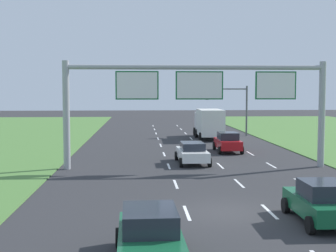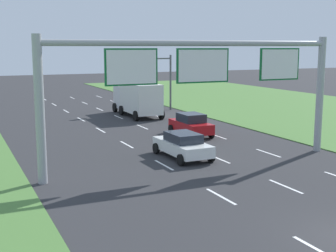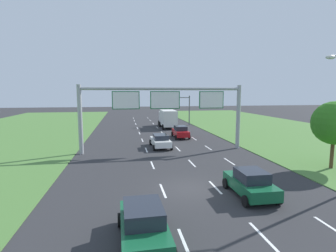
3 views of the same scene
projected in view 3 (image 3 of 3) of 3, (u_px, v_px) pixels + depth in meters
The scene contains 12 objects.
ground_plane at pixel (190, 189), 16.97m from camera, with size 200.00×200.00×0.00m, color #2D2D30.
lane_dashes_inner_left at pixel (144, 145), 31.34m from camera, with size 0.14×68.40×0.01m.
lane_dashes_inner_right at pixel (173, 144), 31.93m from camera, with size 0.14×68.40×0.01m.
lane_dashes_slip at pixel (200, 143), 32.52m from camera, with size 0.14×68.40×0.01m.
car_near_red at pixel (180, 132), 36.11m from camera, with size 2.03×4.08×1.64m.
car_lead_silver at pixel (143, 224), 10.77m from camera, with size 2.17×4.26×1.65m.
car_mid_lane at pixel (250, 183), 15.75m from camera, with size 2.18×4.02×1.62m.
car_far_ahead at pixel (161, 141), 29.72m from camera, with size 2.20×4.39×1.49m.
box_truck at pixel (168, 118), 46.64m from camera, with size 2.75×7.39×3.12m.
sign_gantry at pixel (165, 105), 27.37m from camera, with size 17.24×0.44×7.00m.
traffic_light_mast at pixel (179, 105), 49.34m from camera, with size 4.76×0.49×5.60m.
roadside_tree_near at pixel (334, 123), 21.01m from camera, with size 3.50×3.50×5.53m.
Camera 3 is at (-4.13, -15.84, 6.22)m, focal length 28.00 mm.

